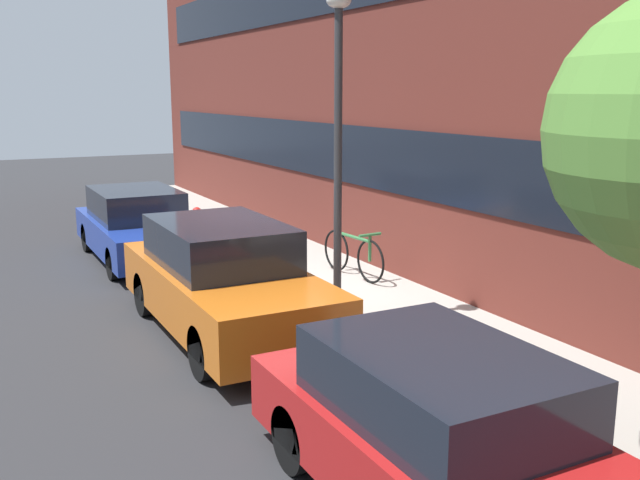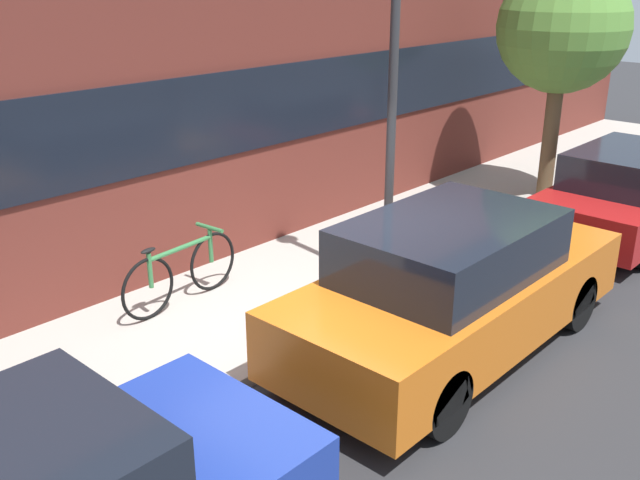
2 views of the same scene
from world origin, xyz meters
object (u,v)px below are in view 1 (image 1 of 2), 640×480
at_px(parked_car_blue, 138,226).
at_px(parked_car_orange, 224,280).
at_px(parked_car_red, 446,440).
at_px(fire_hydrant, 197,224).
at_px(lamp_post, 338,125).
at_px(bicycle, 353,253).

xyz_separation_m(parked_car_blue, parked_car_orange, (4.98, -0.00, 0.08)).
distance_m(parked_car_red, fire_hydrant, 10.70).
xyz_separation_m(parked_car_blue, lamp_post, (5.65, 1.41, 2.18)).
height_order(parked_car_orange, bicycle, parked_car_orange).
bearing_deg(lamp_post, fire_hydrant, 179.87).
bearing_deg(parked_car_red, parked_car_blue, 180.00).
distance_m(parked_car_red, bicycle, 7.01).
relative_size(fire_hydrant, lamp_post, 0.17).
bearing_deg(bicycle, lamp_post, -40.16).
distance_m(parked_car_orange, parked_car_red, 4.98).
bearing_deg(parked_car_orange, bicycle, 116.20).
bearing_deg(parked_car_orange, parked_car_blue, 180.00).
bearing_deg(bicycle, fire_hydrant, -166.20).
distance_m(parked_car_blue, lamp_post, 6.22).
bearing_deg(lamp_post, parked_car_blue, -165.99).
xyz_separation_m(parked_car_orange, parked_car_red, (4.98, 0.00, -0.09)).
xyz_separation_m(parked_car_red, lamp_post, (-4.30, 1.41, 2.19)).
bearing_deg(lamp_post, parked_car_orange, -115.56).
relative_size(parked_car_orange, parked_car_red, 1.10).
distance_m(parked_car_orange, lamp_post, 2.62).
distance_m(parked_car_orange, bicycle, 3.21).
xyz_separation_m(parked_car_red, bicycle, (-6.39, 2.87, -0.13)).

